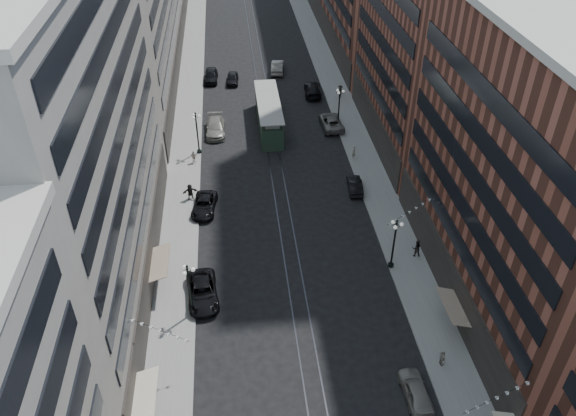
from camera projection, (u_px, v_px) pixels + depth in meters
name	position (u px, v px, depth m)	size (l,w,h in m)	color
ground	(270.00, 130.00, 74.72)	(220.00, 220.00, 0.00)	black
sidewalk_west	(189.00, 101.00, 81.72)	(4.00, 180.00, 0.15)	gray
sidewalk_east	(338.00, 94.00, 83.62)	(4.00, 180.00, 0.15)	gray
rail_west	(259.00, 98.00, 82.65)	(0.12, 180.00, 0.02)	#2D2D33
rail_east	(269.00, 98.00, 82.77)	(0.12, 180.00, 0.02)	#2D2D33
building_west_mid	(76.00, 149.00, 43.35)	(8.00, 36.00, 28.00)	gray
building_east_mid	(519.00, 180.00, 43.48)	(8.00, 30.00, 24.00)	brown
lamppost_sw_far	(190.00, 288.00, 46.52)	(1.03, 1.14, 5.52)	black
lamppost_sw_mid	(197.00, 132.00, 68.09)	(1.03, 1.14, 5.52)	black
lamppost_se_far	(394.00, 242.00, 51.30)	(1.03, 1.14, 5.52)	black
lamppost_se_mid	(339.00, 106.00, 73.68)	(1.03, 1.14, 5.52)	black
streetcar	(269.00, 115.00, 74.59)	(3.00, 13.56, 3.75)	#273E2C
car_2	(202.00, 292.00, 49.41)	(2.62, 5.67, 1.58)	black
car_4	(416.00, 391.00, 41.30)	(1.74, 4.34, 1.48)	gray
pedestrian_2	(158.00, 269.00, 51.60)	(0.78, 0.43, 1.60)	black
pedestrian_4	(442.00, 358.00, 43.46)	(0.90, 0.41, 1.54)	#A89B8B
car_7	(204.00, 205.00, 59.98)	(2.34, 5.07, 1.41)	black
car_8	(215.00, 127.00, 73.67)	(2.41, 5.92, 1.72)	gray
car_9	(211.00, 76.00, 87.07)	(2.05, 5.10, 1.74)	black
car_10	(355.00, 185.00, 63.02)	(1.46, 4.18, 1.38)	black
car_11	(331.00, 122.00, 74.99)	(2.66, 5.78, 1.61)	slate
car_12	(313.00, 89.00, 83.16)	(2.37, 5.84, 1.69)	black
car_13	(232.00, 79.00, 86.53)	(1.73, 4.30, 1.46)	black
car_14	(277.00, 67.00, 89.88)	(1.85, 5.30, 1.75)	slate
pedestrian_5	(190.00, 192.00, 61.39)	(1.69, 0.48, 1.82)	black
pedestrian_6	(194.00, 157.00, 67.52)	(0.91, 0.41, 1.54)	#B1A292
pedestrian_7	(416.00, 248.00, 53.74)	(0.88, 0.49, 1.82)	black
pedestrian_8	(354.00, 152.00, 68.33)	(0.61, 0.40, 1.68)	#9D9882
pedestrian_9	(340.00, 91.00, 82.00)	(1.21, 0.50, 1.87)	black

